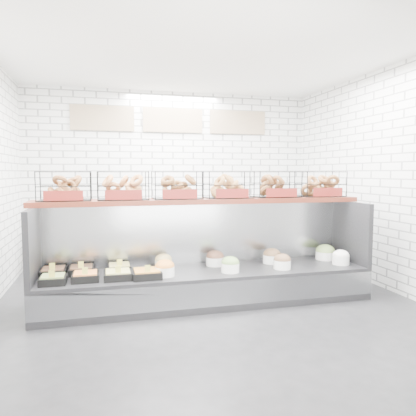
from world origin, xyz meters
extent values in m
plane|color=black|center=(0.00, 0.00, 0.00)|extent=(5.50, 5.50, 0.00)
cube|color=silver|center=(0.00, 2.75, 1.50)|extent=(5.00, 0.02, 3.00)
cube|color=silver|center=(2.50, 0.00, 1.50)|extent=(0.02, 5.50, 3.00)
cube|color=white|center=(0.00, 0.00, 3.00)|extent=(5.00, 5.50, 0.02)
cube|color=tan|center=(-1.20, 2.72, 2.50)|extent=(1.05, 0.03, 0.42)
cube|color=tan|center=(0.00, 2.72, 2.50)|extent=(1.05, 0.03, 0.42)
cube|color=tan|center=(1.20, 2.72, 2.50)|extent=(1.05, 0.03, 0.42)
cube|color=black|center=(0.00, 0.30, 0.20)|extent=(4.00, 0.90, 0.40)
cube|color=#93969B|center=(0.00, -0.14, 0.22)|extent=(4.00, 0.03, 0.28)
cube|color=#93969B|center=(0.00, 0.71, 0.80)|extent=(4.00, 0.08, 0.80)
cube|color=black|center=(-1.97, 0.30, 0.80)|extent=(0.06, 0.90, 0.80)
cube|color=black|center=(1.97, 0.30, 0.80)|extent=(0.06, 0.90, 0.80)
cube|color=black|center=(-1.75, 0.09, 0.44)|extent=(0.27, 0.27, 0.08)
cube|color=olive|center=(-1.75, 0.09, 0.48)|extent=(0.23, 0.23, 0.04)
cube|color=#DAD14B|center=(-1.75, 0.00, 0.53)|extent=(0.06, 0.01, 0.08)
cube|color=black|center=(-1.79, 0.45, 0.44)|extent=(0.28, 0.28, 0.08)
cube|color=brown|center=(-1.79, 0.45, 0.48)|extent=(0.24, 0.24, 0.04)
cube|color=#DAD14B|center=(-1.79, 0.35, 0.53)|extent=(0.06, 0.01, 0.08)
cube|color=black|center=(-1.42, 0.14, 0.44)|extent=(0.29, 0.29, 0.08)
cube|color=orange|center=(-1.42, 0.14, 0.48)|extent=(0.24, 0.24, 0.04)
cube|color=#DAD14B|center=(-1.42, 0.04, 0.53)|extent=(0.06, 0.01, 0.08)
cube|color=black|center=(-1.48, 0.46, 0.44)|extent=(0.28, 0.28, 0.08)
cube|color=brown|center=(-1.48, 0.46, 0.48)|extent=(0.24, 0.24, 0.04)
cube|color=#DAD14B|center=(-1.48, 0.36, 0.53)|extent=(0.06, 0.01, 0.08)
cube|color=black|center=(-1.07, 0.13, 0.44)|extent=(0.31, 0.31, 0.08)
cube|color=#D2CA6B|center=(-1.07, 0.13, 0.48)|extent=(0.26, 0.26, 0.04)
cube|color=#DAD14B|center=(-1.07, 0.02, 0.53)|extent=(0.06, 0.01, 0.08)
cube|color=black|center=(-1.05, 0.47, 0.44)|extent=(0.28, 0.28, 0.08)
cube|color=#F9EC7F|center=(-1.05, 0.47, 0.48)|extent=(0.23, 0.23, 0.04)
cube|color=#DAD14B|center=(-1.05, 0.37, 0.53)|extent=(0.06, 0.01, 0.08)
cube|color=black|center=(-0.76, 0.09, 0.44)|extent=(0.32, 0.32, 0.08)
cube|color=orange|center=(-0.76, 0.09, 0.48)|extent=(0.27, 0.27, 0.04)
cube|color=#DAD14B|center=(-0.76, -0.02, 0.53)|extent=(0.06, 0.01, 0.08)
cylinder|color=white|center=(-0.55, 0.12, 0.46)|extent=(0.23, 0.23, 0.11)
ellipsoid|color=orange|center=(-0.55, 0.12, 0.52)|extent=(0.22, 0.22, 0.15)
cylinder|color=white|center=(-0.51, 0.47, 0.46)|extent=(0.21, 0.21, 0.11)
ellipsoid|color=#D9BB6F|center=(-0.51, 0.47, 0.52)|extent=(0.21, 0.21, 0.15)
cylinder|color=white|center=(0.24, 0.11, 0.46)|extent=(0.22, 0.22, 0.11)
ellipsoid|color=#6A8F48|center=(0.24, 0.11, 0.52)|extent=(0.21, 0.21, 0.15)
cylinder|color=white|center=(0.15, 0.49, 0.46)|extent=(0.23, 0.23, 0.11)
ellipsoid|color=brown|center=(0.15, 0.49, 0.52)|extent=(0.23, 0.23, 0.16)
cylinder|color=white|center=(0.91, 0.11, 0.46)|extent=(0.21, 0.21, 0.11)
ellipsoid|color=brown|center=(0.91, 0.11, 0.52)|extent=(0.21, 0.21, 0.15)
cylinder|color=white|center=(0.91, 0.43, 0.46)|extent=(0.24, 0.24, 0.11)
ellipsoid|color=brown|center=(0.91, 0.43, 0.52)|extent=(0.23, 0.23, 0.16)
cylinder|color=white|center=(1.75, 0.14, 0.46)|extent=(0.22, 0.22, 0.11)
ellipsoid|color=white|center=(1.75, 0.14, 0.52)|extent=(0.21, 0.21, 0.15)
cylinder|color=white|center=(1.71, 0.46, 0.46)|extent=(0.26, 0.26, 0.11)
ellipsoid|color=#7C994E|center=(1.71, 0.46, 0.52)|extent=(0.26, 0.26, 0.18)
cube|color=#48180F|center=(0.00, 0.52, 1.23)|extent=(4.10, 0.50, 0.06)
cube|color=black|center=(-1.64, 0.52, 1.43)|extent=(0.60, 0.38, 0.34)
cube|color=maroon|center=(-1.64, 0.32, 1.33)|extent=(0.42, 0.02, 0.11)
cube|color=black|center=(-0.99, 0.52, 1.43)|extent=(0.60, 0.38, 0.34)
cube|color=maroon|center=(-0.99, 0.32, 1.33)|extent=(0.42, 0.02, 0.11)
cube|color=black|center=(-0.33, 0.52, 1.43)|extent=(0.60, 0.38, 0.34)
cube|color=maroon|center=(-0.33, 0.32, 1.33)|extent=(0.42, 0.02, 0.11)
cube|color=black|center=(0.33, 0.52, 1.43)|extent=(0.60, 0.38, 0.34)
cube|color=maroon|center=(0.33, 0.32, 1.33)|extent=(0.42, 0.02, 0.11)
cube|color=black|center=(0.99, 0.52, 1.43)|extent=(0.60, 0.38, 0.34)
cube|color=maroon|center=(0.99, 0.32, 1.33)|extent=(0.42, 0.02, 0.11)
cube|color=black|center=(1.64, 0.52, 1.43)|extent=(0.60, 0.38, 0.34)
cube|color=maroon|center=(1.64, 0.32, 1.33)|extent=(0.42, 0.02, 0.11)
cube|color=#93969B|center=(0.00, 2.43, 0.45)|extent=(4.00, 0.60, 0.90)
cube|color=black|center=(-1.38, 2.42, 1.02)|extent=(0.40, 0.30, 0.24)
cube|color=silver|center=(-0.38, 2.42, 0.99)|extent=(0.35, 0.28, 0.18)
cylinder|color=#C63137|center=(0.76, 2.49, 1.01)|extent=(0.09, 0.09, 0.22)
cube|color=black|center=(1.07, 2.39, 1.05)|extent=(0.30, 0.30, 0.30)
camera|label=1|loc=(-1.21, -4.43, 1.59)|focal=35.00mm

